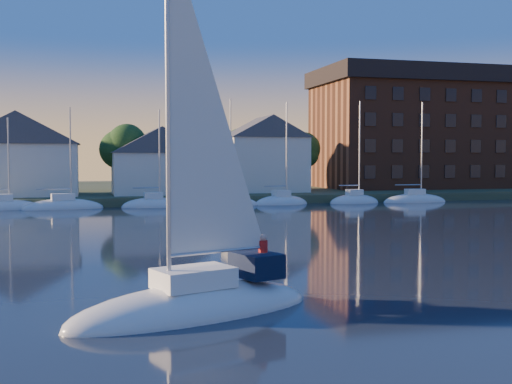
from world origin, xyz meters
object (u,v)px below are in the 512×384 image
object	(u,v)px
clubhouse_centre	(159,160)
clubhouse_east	(265,153)
clubhouse_west	(20,153)
hero_sailboat	(197,296)
condo_block	(421,128)

from	to	relation	value
clubhouse_centre	clubhouse_east	distance (m)	14.17
clubhouse_centre	clubhouse_west	bearing A→B (deg)	176.42
clubhouse_east	hero_sailboat	xyz separation A→B (m)	(-18.89, -58.39, -5.39)
clubhouse_west	hero_sailboat	size ratio (longest dim) A/B	0.92
clubhouse_west	condo_block	world-z (taller)	condo_block
hero_sailboat	condo_block	bearing A→B (deg)	-144.27
condo_block	hero_sailboat	distance (m)	78.99
clubhouse_west	condo_block	distance (m)	56.56
clubhouse_west	clubhouse_centre	xyz separation A→B (m)	(16.00, -1.00, -0.80)
condo_block	clubhouse_east	bearing A→B (deg)	-167.11
hero_sailboat	clubhouse_west	bearing A→B (deg)	-98.41
clubhouse_west	condo_block	size ratio (longest dim) A/B	0.44
clubhouse_centre	condo_block	size ratio (longest dim) A/B	0.37
clubhouse_east	condo_block	bearing A→B (deg)	12.89
clubhouse_centre	clubhouse_east	bearing A→B (deg)	8.13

